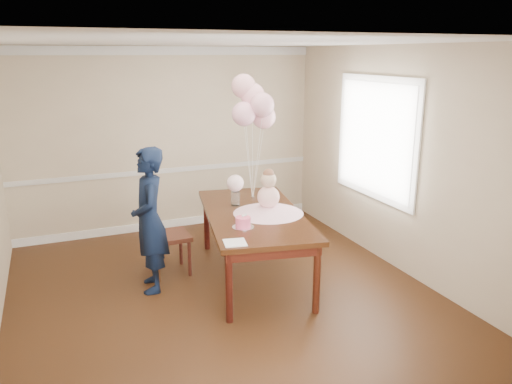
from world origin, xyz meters
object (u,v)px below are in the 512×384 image
(woman, at_px, (150,220))
(dining_table_top, at_px, (254,215))
(birthday_cake, at_px, (243,222))
(dining_chair_seat, at_px, (169,236))

(woman, bearing_deg, dining_table_top, 89.37)
(dining_table_top, bearing_deg, birthday_cake, -113.96)
(dining_table_top, height_order, birthday_cake, birthday_cake)
(dining_table_top, bearing_deg, dining_chair_seat, 162.24)
(birthday_cake, height_order, dining_chair_seat, birthday_cake)
(dining_chair_seat, distance_m, woman, 0.56)
(birthday_cake, bearing_deg, dining_table_top, 55.36)
(dining_chair_seat, relative_size, woman, 0.28)
(birthday_cake, relative_size, woman, 0.10)
(birthday_cake, distance_m, woman, 1.06)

